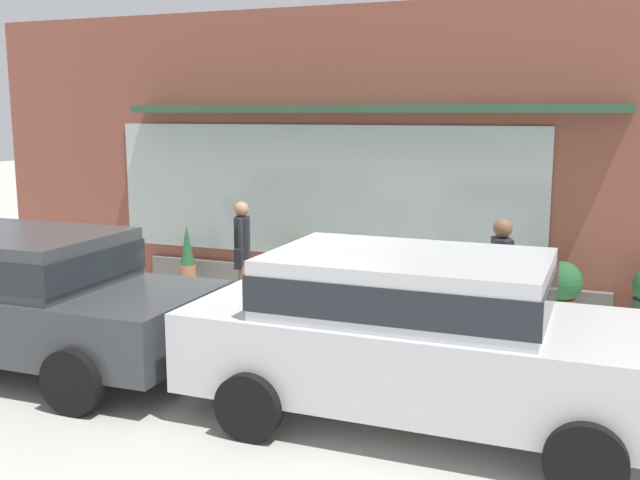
% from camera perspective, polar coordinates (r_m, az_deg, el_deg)
% --- Properties ---
extents(ground_plane, '(60.00, 60.00, 0.00)m').
position_cam_1_polar(ground_plane, '(9.33, -2.87, -8.35)').
color(ground_plane, '#B2AFA8').
extents(curb_strip, '(14.00, 0.24, 0.12)m').
position_cam_1_polar(curb_strip, '(9.14, -3.39, -8.35)').
color(curb_strip, '#B2B2AD').
rests_on(curb_strip, ground_plane).
extents(storefront, '(14.00, 0.81, 4.56)m').
position_cam_1_polar(storefront, '(11.86, 3.29, 6.59)').
color(storefront, brown).
rests_on(storefront, ground_plane).
extents(fire_hydrant, '(0.43, 0.41, 0.96)m').
position_cam_1_polar(fire_hydrant, '(10.08, -3.10, -4.03)').
color(fire_hydrant, '#B2B2B7').
rests_on(fire_hydrant, ground_plane).
extents(pedestrian_with_handbag, '(0.31, 0.62, 1.64)m').
position_cam_1_polar(pedestrian_with_handbag, '(10.77, -6.07, -0.70)').
color(pedestrian_with_handbag, brown).
rests_on(pedestrian_with_handbag, ground_plane).
extents(pedestrian_passerby, '(0.30, 0.48, 1.69)m').
position_cam_1_polar(pedestrian_passerby, '(8.96, 13.86, -2.77)').
color(pedestrian_passerby, brown).
rests_on(pedestrian_passerby, ground_plane).
extents(parked_car_silver, '(4.60, 2.06, 1.63)m').
position_cam_1_polar(parked_car_silver, '(6.96, 7.90, -6.89)').
color(parked_car_silver, silver).
rests_on(parked_car_silver, ground_plane).
extents(parked_car_dark_gray, '(4.28, 2.11, 1.57)m').
position_cam_1_polar(parked_car_dark_gray, '(9.08, -21.98, -3.68)').
color(parked_car_dark_gray, '#383A3D').
rests_on(parked_car_dark_gray, ground_plane).
extents(potted_plant_window_right, '(0.39, 0.39, 0.58)m').
position_cam_1_polar(potted_plant_window_right, '(11.27, 10.70, -3.73)').
color(potted_plant_window_right, '#B7B2A3').
rests_on(potted_plant_window_right, ground_plane).
extents(potted_plant_near_hydrant, '(0.50, 0.50, 0.74)m').
position_cam_1_polar(potted_plant_near_hydrant, '(11.90, -2.14, -2.54)').
color(potted_plant_near_hydrant, '#B7B2A3').
rests_on(potted_plant_near_hydrant, ground_plane).
extents(potted_plant_trailing_edge, '(0.57, 0.57, 0.85)m').
position_cam_1_polar(potted_plant_trailing_edge, '(10.90, 18.23, -3.50)').
color(potted_plant_trailing_edge, '#9E6042').
rests_on(potted_plant_trailing_edge, ground_plane).
extents(potted_plant_by_entrance, '(0.27, 0.27, 1.03)m').
position_cam_1_polar(potted_plant_by_entrance, '(12.71, -10.25, -1.27)').
color(potted_plant_by_entrance, '#9E6042').
rests_on(potted_plant_by_entrance, ground_plane).
extents(potted_plant_window_center, '(0.30, 0.30, 0.46)m').
position_cam_1_polar(potted_plant_window_center, '(11.47, 2.59, -3.61)').
color(potted_plant_window_center, '#4C4C51').
rests_on(potted_plant_window_center, ground_plane).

